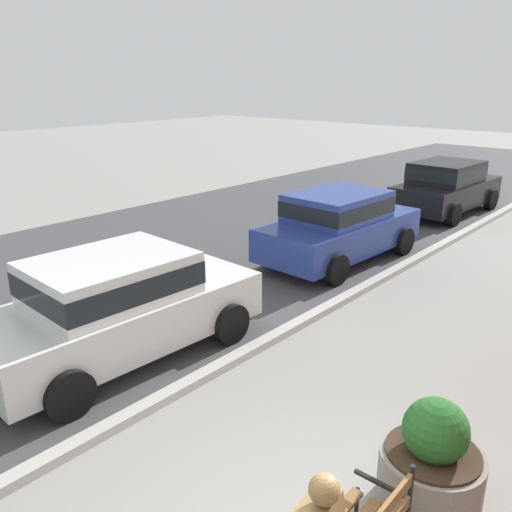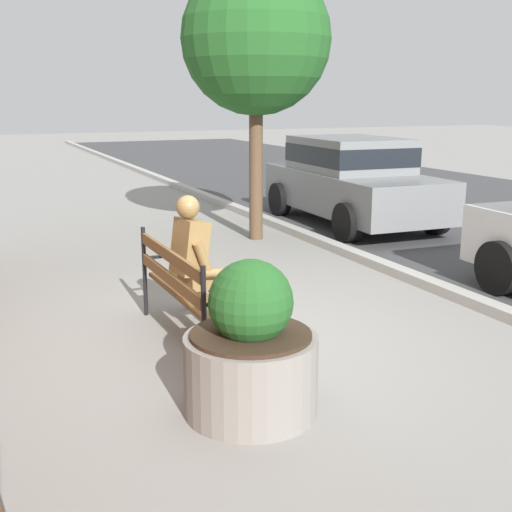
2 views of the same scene
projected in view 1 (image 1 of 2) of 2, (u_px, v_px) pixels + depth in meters
name	position (u px, v px, depth m)	size (l,w,h in m)	color
curb_stone	(112.00, 426.00, 6.18)	(60.00, 0.20, 0.12)	#B2AFA8
concrete_planter	(431.00, 465.00, 4.99)	(0.97, 0.97, 1.15)	gray
parked_car_white	(118.00, 303.00, 7.61)	(4.17, 2.06, 1.56)	silver
parked_car_blue	(339.00, 224.00, 11.73)	(4.17, 2.06, 1.56)	navy
parked_car_black	(446.00, 186.00, 15.90)	(4.17, 2.06, 1.56)	black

